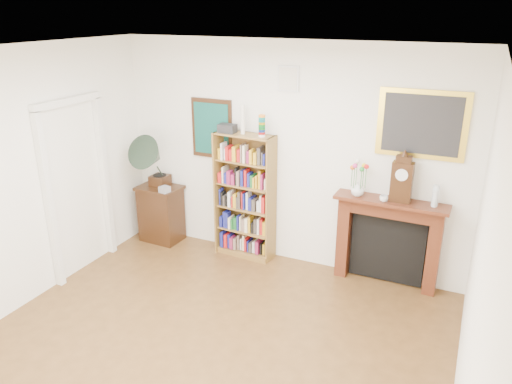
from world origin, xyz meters
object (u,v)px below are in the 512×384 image
fireplace (389,234)px  cd_stack (165,189)px  bottle_left (435,196)px  bottle_right (435,198)px  teacup (384,198)px  bookshelf (245,190)px  gramophone (153,158)px  side_cabinet (161,213)px  flower_vase (358,189)px  mantel_clock (402,180)px

fireplace → cd_stack: size_ratio=10.73×
bottle_left → bottle_right: bottle_left is taller
teacup → bottle_left: 0.55m
bookshelf → bottle_left: size_ratio=7.98×
gramophone → bottle_left: gramophone is taller
side_cabinet → bottle_right: bottle_right is taller
cd_stack → flower_vase: size_ratio=0.75×
bookshelf → gramophone: (-1.30, -0.15, 0.31)m
cd_stack → bottle_left: (3.39, 0.26, 0.36)m
bottle_left → flower_vase: bearing=-177.2°
bookshelf → flower_vase: bearing=4.1°
bookshelf → side_cabinet: bookshelf is taller
teacup → bookshelf: bearing=177.6°
cd_stack → teacup: bearing=3.1°
bookshelf → gramophone: 1.34m
mantel_clock → gramophone: bearing=-176.7°
bottle_left → fireplace: bearing=176.1°
fireplace → bottle_left: bearing=-3.0°
mantel_clock → bottle_right: mantel_clock is taller
flower_vase → bottle_right: bottle_right is taller
bookshelf → side_cabinet: bearing=-172.0°
fireplace → teacup: (-0.07, -0.13, 0.49)m
mantel_clock → flower_vase: 0.51m
cd_stack → bottle_right: bearing=3.9°
mantel_clock → teacup: bearing=-154.7°
flower_vase → bottle_left: 0.85m
cd_stack → bottle_right: bottle_right is taller
gramophone → cd_stack: 0.46m
mantel_clock → bottle_left: 0.39m
gramophone → bottle_right: 3.61m
gramophone → flower_vase: size_ratio=4.79×
cd_stack → mantel_clock: 3.07m
bookshelf → fireplace: bookshelf is taller
flower_vase → cd_stack: bearing=-175.2°
side_cabinet → cd_stack: bearing=-35.2°
flower_vase → teacup: size_ratio=1.71×
bookshelf → bottle_right: bearing=4.7°
bookshelf → teacup: size_ratio=20.36×
fireplace → side_cabinet: bearing=-176.5°
bookshelf → bottle_left: 2.32m
side_cabinet → bottle_left: (3.58, 0.11, 0.80)m
side_cabinet → mantel_clock: size_ratio=1.50×
fireplace → bottle_right: 0.72m
teacup → bottle_right: bottle_right is taller
side_cabinet → gramophone: gramophone is taller
bookshelf → cd_stack: (-1.08, -0.23, -0.08)m
side_cabinet → bookshelf: bearing=5.9°
cd_stack → bottle_left: size_ratio=0.50×
teacup → cd_stack: bearing=-176.9°
bookshelf → mantel_clock: bookshelf is taller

